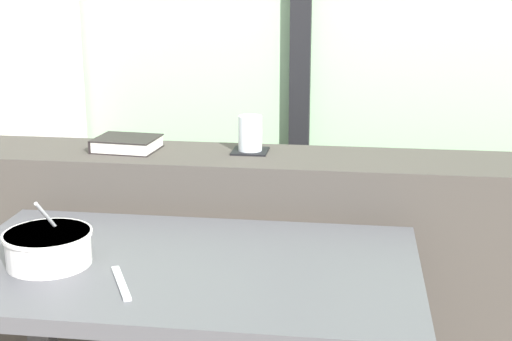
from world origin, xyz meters
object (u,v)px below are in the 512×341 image
object	(u,v)px
breakfast_table	(186,314)
soup_bowl	(49,248)
coaster_square	(250,151)
closed_book	(126,144)
juice_glass	(250,134)
fork_utensil	(121,283)

from	to	relation	value
breakfast_table	soup_bowl	size ratio (longest dim) A/B	5.37
coaster_square	closed_book	bearing A→B (deg)	-176.13
juice_glass	closed_book	xyz separation A→B (m)	(-0.36, -0.02, -0.03)
closed_book	fork_utensil	bearing A→B (deg)	-73.86
closed_book	fork_utensil	world-z (taller)	closed_book
coaster_square	closed_book	world-z (taller)	closed_book
soup_bowl	juice_glass	bearing A→B (deg)	58.88
juice_glass	soup_bowl	distance (m)	0.70
coaster_square	soup_bowl	world-z (taller)	soup_bowl
juice_glass	fork_utensil	bearing A→B (deg)	-104.05
closed_book	soup_bowl	distance (m)	0.58
soup_bowl	closed_book	bearing A→B (deg)	89.96
juice_glass	coaster_square	bearing A→B (deg)	0.00
breakfast_table	coaster_square	size ratio (longest dim) A/B	10.29
soup_bowl	fork_utensil	distance (m)	0.21
soup_bowl	fork_utensil	size ratio (longest dim) A/B	1.13
juice_glass	fork_utensil	distance (m)	0.71
coaster_square	fork_utensil	xyz separation A→B (m)	(-0.17, -0.67, -0.12)
breakfast_table	closed_book	bearing A→B (deg)	119.07
fork_utensil	closed_book	bearing A→B (deg)	79.61
breakfast_table	fork_utensil	size ratio (longest dim) A/B	6.05
juice_glass	soup_bowl	size ratio (longest dim) A/B	0.52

